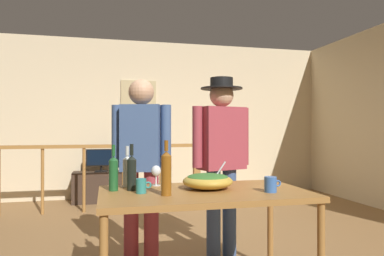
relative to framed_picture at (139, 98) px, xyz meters
The scene contains 17 objects.
ground_plane 3.53m from the framed_picture, 83.66° to the right, with size 8.12×8.12×0.00m, color olive.
back_wall 0.50m from the framed_picture, 10.04° to the left, with size 6.25×0.10×2.75m, color beige.
framed_picture is the anchor object (origin of this frame).
stair_railing 1.53m from the framed_picture, 110.64° to the right, with size 3.43×0.10×1.02m.
tv_console 1.65m from the framed_picture, 155.46° to the right, with size 0.90×0.40×0.49m, color #38281E.
flat_screen_tv 1.25m from the framed_picture, 153.20° to the right, with size 0.48×0.12×0.37m.
serving_table 4.04m from the framed_picture, 88.20° to the right, with size 1.46×0.82×0.76m.
salad_bowl 3.94m from the framed_picture, 87.49° to the right, with size 0.37×0.37×0.20m.
wine_glass 3.71m from the framed_picture, 92.85° to the right, with size 0.07×0.07×0.16m.
wine_bottle_clear 3.72m from the framed_picture, 96.30° to the right, with size 0.07×0.07×0.31m.
wine_bottle_dark 3.88m from the framed_picture, 95.70° to the right, with size 0.07×0.07×0.33m.
wine_bottle_green 3.88m from the framed_picture, 97.63° to the right, with size 0.06×0.06×0.33m.
wine_bottle_amber 4.10m from the framed_picture, 92.39° to the right, with size 0.07×0.07×0.36m.
mug_blue 4.20m from the framed_picture, 82.21° to the right, with size 0.12×0.09×0.11m.
mug_teal 4.02m from the framed_picture, 94.68° to the right, with size 0.11×0.07×0.10m.
person_standing_left 3.26m from the framed_picture, 94.54° to the right, with size 0.51×0.31×1.63m.
person_standing_right 3.28m from the framed_picture, 81.07° to the right, with size 0.60×0.39×1.67m.
Camera 1 is at (-0.89, -3.28, 1.19)m, focal length 33.37 mm.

